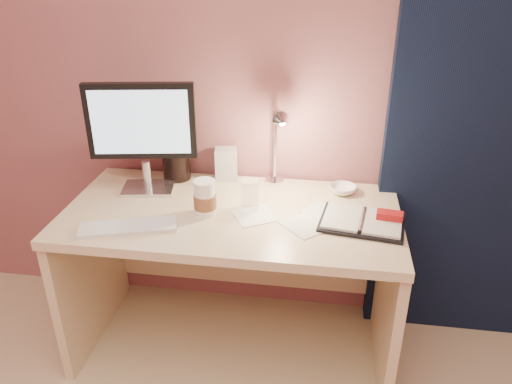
# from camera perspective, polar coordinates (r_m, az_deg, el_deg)

# --- Properties ---
(room) EXTENTS (3.50, 3.50, 3.50)m
(room) POSITION_cam_1_polar(r_m,az_deg,el_deg) (2.27, 23.29, 9.13)
(room) COLOR #C6B28E
(room) RESTS_ON ground
(desk) EXTENTS (1.40, 0.70, 0.73)m
(desk) POSITION_cam_1_polar(r_m,az_deg,el_deg) (2.27, -2.35, -6.28)
(desk) COLOR beige
(desk) RESTS_ON ground
(monitor) EXTENTS (0.46, 0.20, 0.49)m
(monitor) POSITION_cam_1_polar(r_m,az_deg,el_deg) (2.20, -12.92, 7.12)
(monitor) COLOR silver
(monitor) RESTS_ON desk
(keyboard) EXTENTS (0.39, 0.22, 0.02)m
(keyboard) POSITION_cam_1_polar(r_m,az_deg,el_deg) (2.02, -14.40, -3.91)
(keyboard) COLOR white
(keyboard) RESTS_ON desk
(planner) EXTENTS (0.36, 0.29, 0.05)m
(planner) POSITION_cam_1_polar(r_m,az_deg,el_deg) (2.03, 12.29, -3.22)
(planner) COLOR black
(planner) RESTS_ON desk
(paper_a) EXTENTS (0.23, 0.23, 0.00)m
(paper_a) POSITION_cam_1_polar(r_m,az_deg,el_deg) (1.99, 5.81, -3.76)
(paper_a) COLOR silver
(paper_a) RESTS_ON desk
(paper_b) EXTENTS (0.20, 0.20, 0.00)m
(paper_b) POSITION_cam_1_polar(r_m,az_deg,el_deg) (2.10, 7.65, -2.23)
(paper_b) COLOR silver
(paper_b) RESTS_ON desk
(paper_c) EXTENTS (0.21, 0.21, 0.00)m
(paper_c) POSITION_cam_1_polar(r_m,az_deg,el_deg) (2.05, -0.19, -2.73)
(paper_c) COLOR silver
(paper_c) RESTS_ON desk
(coffee_cup) EXTENTS (0.09, 0.09, 0.15)m
(coffee_cup) POSITION_cam_1_polar(r_m,az_deg,el_deg) (2.04, -5.87, -0.76)
(coffee_cup) COLOR white
(coffee_cup) RESTS_ON desk
(clear_cup) EXTENTS (0.08, 0.08, 0.13)m
(clear_cup) POSITION_cam_1_polar(r_m,az_deg,el_deg) (2.07, -0.72, -0.32)
(clear_cup) COLOR white
(clear_cup) RESTS_ON desk
(bowl) EXTENTS (0.14, 0.14, 0.04)m
(bowl) POSITION_cam_1_polar(r_m,az_deg,el_deg) (2.26, 9.90, 0.29)
(bowl) COLOR white
(bowl) RESTS_ON desk
(lotion_bottle) EXTENTS (0.07, 0.07, 0.11)m
(lotion_bottle) POSITION_cam_1_polar(r_m,az_deg,el_deg) (2.05, -5.74, -1.06)
(lotion_bottle) COLOR white
(lotion_bottle) RESTS_ON desk
(dark_jar) EXTENTS (0.13, 0.13, 0.18)m
(dark_jar) POSITION_cam_1_polar(r_m,az_deg,el_deg) (2.37, -9.09, 3.62)
(dark_jar) COLOR black
(dark_jar) RESTS_ON desk
(product_box) EXTENTS (0.11, 0.10, 0.15)m
(product_box) POSITION_cam_1_polar(r_m,az_deg,el_deg) (2.34, -3.42, 3.21)
(product_box) COLOR silver
(product_box) RESTS_ON desk
(desk_lamp) EXTENTS (0.13, 0.24, 0.38)m
(desk_lamp) POSITION_cam_1_polar(r_m,az_deg,el_deg) (2.16, 1.26, 5.90)
(desk_lamp) COLOR silver
(desk_lamp) RESTS_ON desk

